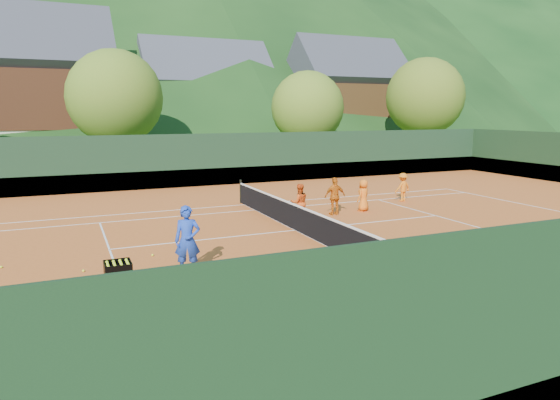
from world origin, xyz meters
name	(u,v)px	position (x,y,z in m)	size (l,w,h in m)	color
ground	(295,231)	(0.00, 0.00, 0.00)	(400.00, 400.00, 0.00)	#2B4D18
clay_court	(295,230)	(0.00, 0.00, 0.01)	(40.00, 24.00, 0.02)	#BE561E
coach	(187,240)	(-4.70, -3.35, 0.94)	(0.67, 0.44, 1.83)	#1B3FB5
student_a	(299,202)	(0.80, 1.34, 0.76)	(0.72, 0.56, 1.47)	#E24D14
student_b	(335,196)	(2.66, 1.81, 0.81)	(0.92, 0.38, 1.57)	#D06412
student_c	(363,195)	(4.19, 2.05, 0.70)	(0.67, 0.43, 1.37)	orange
student_d	(403,187)	(7.23, 3.34, 0.70)	(0.88, 0.50, 1.36)	orange
tennis_ball_0	(425,260)	(1.76, -4.95, 0.05)	(0.07, 0.07, 0.07)	#DDF428
tennis_ball_1	(528,293)	(2.22, -8.01, 0.05)	(0.07, 0.07, 0.07)	#DDF428
tennis_ball_2	(60,285)	(-7.82, -3.00, 0.05)	(0.07, 0.07, 0.07)	#DDF428
tennis_ball_3	(298,347)	(-3.88, -8.30, 0.05)	(0.07, 0.07, 0.07)	#DDF428
tennis_ball_4	(83,271)	(-7.24, -2.05, 0.05)	(0.07, 0.07, 0.07)	#DDF428
tennis_ball_6	(420,260)	(1.67, -4.85, 0.05)	(0.07, 0.07, 0.07)	#DDF428
tennis_ball_7	(117,295)	(-6.60, -4.28, 0.05)	(0.07, 0.07, 0.07)	#DDF428
tennis_ball_9	(358,257)	(0.17, -3.93, 0.05)	(0.07, 0.07, 0.07)	#DDF428
tennis_ball_10	(227,326)	(-4.78, -6.93, 0.05)	(0.07, 0.07, 0.07)	#DDF428
tennis_ball_11	(46,333)	(-8.05, -5.86, 0.05)	(0.07, 0.07, 0.07)	#DDF428
tennis_ball_12	(329,242)	(0.27, -2.02, 0.05)	(0.07, 0.07, 0.07)	#DDF428
tennis_ball_13	(1,267)	(-9.28, -0.80, 0.05)	(0.07, 0.07, 0.07)	#DDF428
tennis_ball_14	(496,279)	(2.34, -6.96, 0.05)	(0.07, 0.07, 0.07)	#DDF428
tennis_ball_15	(469,239)	(4.69, -3.61, 0.05)	(0.07, 0.07, 0.07)	#DDF428
tennis_ball_16	(153,255)	(-5.29, -1.28, 0.05)	(0.07, 0.07, 0.07)	#DDF428
tennis_ball_17	(495,262)	(3.46, -5.86, 0.05)	(0.07, 0.07, 0.07)	#DDF428
tennis_ball_18	(200,306)	(-5.01, -5.71, 0.05)	(0.07, 0.07, 0.07)	#DDF428
tennis_ball_19	(362,314)	(-1.99, -7.50, 0.05)	(0.07, 0.07, 0.07)	#DDF428
tennis_ball_20	(387,242)	(1.98, -2.81, 0.05)	(0.07, 0.07, 0.07)	#DDF428
court_lines	(295,230)	(0.00, 0.00, 0.02)	(23.83, 11.03, 0.00)	white
tennis_net	(295,217)	(0.00, 0.00, 0.52)	(0.10, 12.07, 1.10)	black
perimeter_fence	(296,196)	(0.00, 0.00, 1.27)	(40.40, 24.24, 3.00)	black
ball_hopper	(118,273)	(-6.60, -4.89, 0.77)	(0.57, 0.57, 1.00)	black
chalet_left	(25,94)	(-10.00, 30.00, 5.65)	(13.80, 9.93, 12.92)	beige
chalet_mid	(205,104)	(6.00, 34.00, 4.99)	(12.65, 8.82, 11.45)	beige
chalet_right	(346,102)	(20.00, 30.00, 5.26)	(11.50, 8.82, 11.91)	beige
tree_b	(115,97)	(-4.00, 20.00, 5.19)	(6.40, 6.40, 8.40)	#3D2718
tree_c	(308,108)	(10.00, 19.00, 4.54)	(5.60, 5.60, 7.35)	#3E2818
tree_d	(425,97)	(22.00, 20.00, 5.52)	(6.80, 6.80, 8.93)	#402A19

